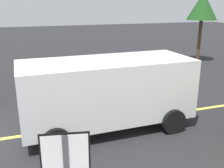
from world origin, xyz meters
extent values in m
plane|color=#262628|center=(0.00, 0.00, 0.00)|extent=(80.00, 80.00, 0.00)
cube|color=#E0D14C|center=(3.00, 0.00, 0.01)|extent=(28.00, 0.16, 0.01)
cube|color=white|center=(3.15, -0.28, 1.29)|extent=(5.24, 2.10, 1.82)
cube|color=black|center=(1.07, -0.32, 1.69)|extent=(0.19, 1.84, 0.80)
cylinder|color=black|center=(1.40, -1.32, 0.38)|extent=(0.76, 0.27, 0.76)
cylinder|color=black|center=(1.37, 0.68, 0.38)|extent=(0.76, 0.27, 0.76)
cylinder|color=black|center=(4.94, -1.25, 0.38)|extent=(0.76, 0.27, 0.76)
cylinder|color=black|center=(4.90, 0.75, 0.38)|extent=(0.76, 0.27, 0.76)
cylinder|color=#513823|center=(12.04, 7.14, 1.39)|extent=(0.22, 0.22, 2.78)
cone|color=#1E4C1C|center=(12.04, 7.14, 3.64)|extent=(1.94, 1.94, 1.73)
camera|label=1|loc=(0.82, -7.51, 3.82)|focal=41.81mm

